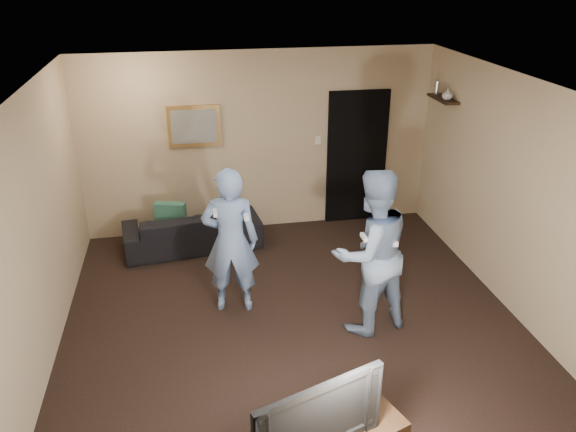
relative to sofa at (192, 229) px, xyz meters
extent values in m
plane|color=black|center=(1.03, -1.99, -0.27)|extent=(5.00, 5.00, 0.00)
cube|color=silver|center=(1.03, -1.99, 2.33)|extent=(5.00, 5.00, 0.04)
cube|color=tan|center=(1.03, 0.51, 1.03)|extent=(5.00, 0.04, 2.60)
cube|color=tan|center=(1.03, -4.49, 1.03)|extent=(5.00, 0.04, 2.60)
cube|color=tan|center=(-1.47, -1.99, 1.03)|extent=(0.04, 5.00, 2.60)
cube|color=tan|center=(3.53, -1.99, 1.03)|extent=(0.04, 5.00, 2.60)
imported|color=black|center=(0.00, 0.00, 0.00)|extent=(1.93, 0.94, 0.54)
cube|color=#1B5142|center=(-0.28, 0.00, 0.21)|extent=(0.44, 0.24, 0.42)
cube|color=olive|center=(0.13, 0.49, 1.33)|extent=(0.72, 0.05, 0.57)
cube|color=slate|center=(0.13, 0.46, 1.33)|extent=(0.62, 0.01, 0.47)
cube|color=black|center=(2.48, 0.48, 0.73)|extent=(0.90, 0.06, 2.00)
cube|color=silver|center=(1.88, 0.49, 1.03)|extent=(0.08, 0.02, 0.12)
cube|color=black|center=(3.42, -0.19, 1.72)|extent=(0.20, 0.60, 0.03)
imported|color=silver|center=(3.42, -0.30, 1.81)|extent=(0.18, 0.18, 0.15)
cylinder|color=#BDBDC1|center=(3.42, 0.03, 1.82)|extent=(0.06, 0.06, 0.18)
imported|color=black|center=(0.74, -4.20, 0.54)|extent=(1.01, 0.47, 0.59)
imported|color=#708FC3|center=(0.41, -1.60, 0.59)|extent=(0.68, 0.49, 1.71)
cube|color=white|center=(0.25, -1.82, 1.04)|extent=(0.04, 0.14, 0.04)
cube|color=white|center=(0.57, -1.82, 0.96)|extent=(0.05, 0.09, 0.05)
imported|color=#7C95B5|center=(1.81, -2.24, 0.64)|extent=(1.04, 0.90, 1.83)
cube|color=white|center=(1.65, -2.46, 0.95)|extent=(0.04, 0.14, 0.04)
cube|color=white|center=(1.97, -2.46, 0.86)|extent=(0.05, 0.09, 0.05)
camera|label=1|loc=(0.02, -7.12, 3.43)|focal=35.00mm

